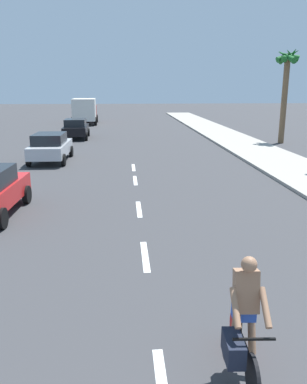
{
  "coord_description": "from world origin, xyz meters",
  "views": [
    {
      "loc": [
        -0.46,
        -0.17,
        4.02
      ],
      "look_at": [
        0.36,
        10.67,
        1.1
      ],
      "focal_mm": 36.59,
      "sensor_mm": 36.0,
      "label": 1
    }
  ],
  "objects_px": {
    "delivery_truck": "(85,110)",
    "cyclist": "(243,324)",
    "parked_car_silver": "(50,146)",
    "palm_tree_far": "(287,71)",
    "parked_car_black": "(76,128)"
  },
  "relations": [
    {
      "from": "parked_car_black",
      "to": "palm_tree_far",
      "type": "relative_size",
      "value": 0.64
    },
    {
      "from": "delivery_truck",
      "to": "palm_tree_far",
      "type": "xyz_separation_m",
      "value": [
        15.91,
        -16.73,
        3.62
      ]
    },
    {
      "from": "palm_tree_far",
      "to": "parked_car_black",
      "type": "bearing_deg",
      "value": 165.92
    },
    {
      "from": "delivery_truck",
      "to": "palm_tree_far",
      "type": "bearing_deg",
      "value": -48.33
    },
    {
      "from": "parked_car_silver",
      "to": "parked_car_black",
      "type": "bearing_deg",
      "value": 89.21
    },
    {
      "from": "delivery_truck",
      "to": "cyclist",
      "type": "bearing_deg",
      "value": -83.55
    },
    {
      "from": "parked_car_silver",
      "to": "delivery_truck",
      "type": "bearing_deg",
      "value": 91.08
    },
    {
      "from": "parked_car_silver",
      "to": "palm_tree_far",
      "type": "distance_m",
      "value": 17.41
    },
    {
      "from": "cyclist",
      "to": "parked_car_silver",
      "type": "xyz_separation_m",
      "value": [
        -5.68,
        17.29,
        0.01
      ]
    },
    {
      "from": "palm_tree_far",
      "to": "delivery_truck",
      "type": "bearing_deg",
      "value": 133.56
    },
    {
      "from": "parked_car_black",
      "to": "palm_tree_far",
      "type": "distance_m",
      "value": 16.5
    },
    {
      "from": "cyclist",
      "to": "palm_tree_far",
      "type": "height_order",
      "value": "palm_tree_far"
    },
    {
      "from": "parked_car_silver",
      "to": "palm_tree_far",
      "type": "xyz_separation_m",
      "value": [
        15.69,
        6.21,
        4.29
      ]
    },
    {
      "from": "parked_car_silver",
      "to": "parked_car_black",
      "type": "distance_m",
      "value": 10.09
    },
    {
      "from": "parked_car_silver",
      "to": "parked_car_black",
      "type": "relative_size",
      "value": 0.99
    }
  ]
}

